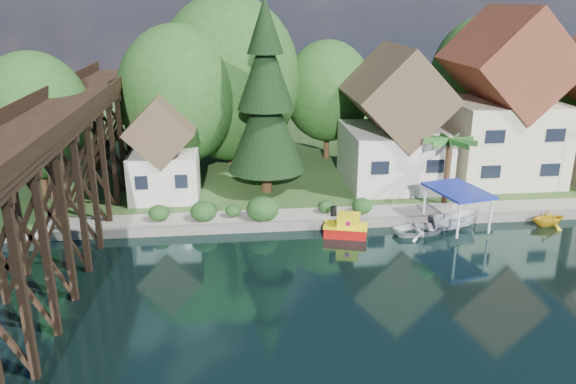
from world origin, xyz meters
name	(u,v)px	position (x,y,z in m)	size (l,w,h in m)	color
ground	(347,285)	(0.00, 0.00, 0.00)	(140.00, 140.00, 0.00)	black
bank	(284,137)	(0.00, 34.00, 0.25)	(140.00, 52.00, 0.50)	#2D4D1F
seawall	(380,222)	(4.00, 8.00, 0.31)	(60.00, 0.40, 0.62)	slate
promenade	(403,211)	(6.00, 9.30, 0.53)	(50.00, 2.60, 0.06)	gray
trestle_bridge	(56,173)	(-16.00, 5.17, 5.35)	(4.12, 44.18, 9.30)	black
house_left	(394,127)	(7.00, 16.00, 5.14)	(7.64, 8.64, 11.02)	silver
house_center	(501,107)	(16.00, 16.50, 6.42)	(8.65, 9.18, 13.89)	beige
shed	(164,154)	(-11.00, 14.50, 3.83)	(5.09, 5.40, 7.85)	silver
bg_trees	(310,91)	(1.00, 21.25, 7.29)	(49.90, 13.30, 10.57)	#382314
shrubs	(253,208)	(-4.60, 9.26, 1.23)	(15.76, 2.47, 1.70)	#163B15
conifer	(266,102)	(-3.28, 14.80, 7.50)	(5.91, 5.91, 14.54)	#382314
palm_tree	(450,143)	(9.53, 10.68, 5.04)	(4.31, 4.31, 5.20)	#382314
tugboat	(346,227)	(1.33, 6.64, 0.62)	(3.15, 2.26, 2.06)	#AF100B
boat_white_a	(422,228)	(6.43, 6.53, 0.39)	(2.69, 3.77, 0.78)	white
boat_canopy	(456,212)	(8.90, 7.05, 1.21)	(3.97, 4.98, 2.82)	white
boat_yellow	(549,216)	(15.51, 6.92, 0.67)	(2.20, 2.55, 1.34)	gold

